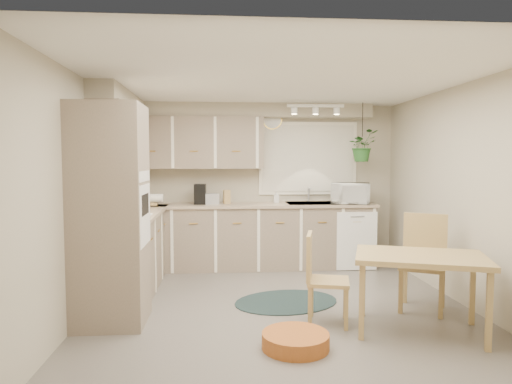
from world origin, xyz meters
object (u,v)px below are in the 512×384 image
at_px(braided_rug, 286,302).
at_px(microwave, 350,191).
at_px(chair_left, 328,279).
at_px(dining_table, 420,293).
at_px(pet_bed, 295,341).
at_px(chair_back, 423,263).

bearing_deg(braided_rug, microwave, 53.60).
distance_m(chair_left, microwave, 2.49).
relative_size(braided_rug, microwave, 2.14).
distance_m(dining_table, pet_bed, 1.26).
bearing_deg(microwave, chair_left, -95.81).
bearing_deg(dining_table, microwave, 88.50).
bearing_deg(pet_bed, chair_back, 30.17).
bearing_deg(microwave, braided_rug, -111.56).
bearing_deg(chair_back, braided_rug, 13.60).
height_order(chair_left, braided_rug, chair_left).
xyz_separation_m(chair_back, microwave, (-0.22, 1.95, 0.63)).
relative_size(chair_back, microwave, 1.82).
xyz_separation_m(chair_back, pet_bed, (-1.48, -0.86, -0.43)).
height_order(braided_rug, microwave, microwave).
relative_size(chair_left, pet_bed, 1.54).
xyz_separation_m(chair_left, braided_rug, (-0.31, 0.68, -0.43)).
bearing_deg(dining_table, chair_back, 63.31).
height_order(pet_bed, microwave, microwave).
xyz_separation_m(dining_table, microwave, (0.07, 2.53, 0.77)).
height_order(chair_left, microwave, microwave).
relative_size(chair_left, microwave, 1.59).
height_order(chair_left, chair_back, chair_back).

